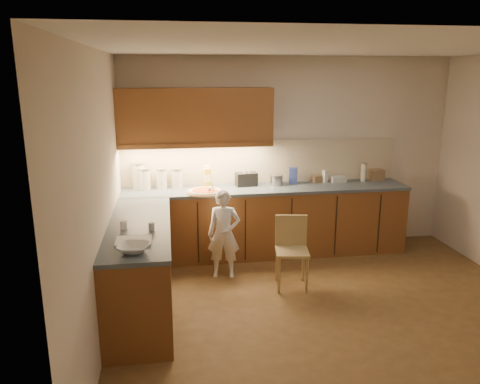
{
  "coord_description": "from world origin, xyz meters",
  "views": [
    {
      "loc": [
        -1.63,
        -4.14,
        2.39
      ],
      "look_at": [
        -0.8,
        1.2,
        1.0
      ],
      "focal_mm": 35.0,
      "sensor_mm": 36.0,
      "label": 1
    }
  ],
  "objects": [
    {
      "name": "spice_jar_b",
      "position": [
        -1.82,
        0.18,
        0.96
      ],
      "size": [
        0.06,
        0.06,
        0.08
      ],
      "primitive_type": "cylinder",
      "rotation": [
        0.0,
        0.0,
        0.03
      ],
      "color": "silver",
      "rests_on": "l_counter"
    },
    {
      "name": "white_bottle",
      "position": [
        0.48,
        1.85,
        1.01
      ],
      "size": [
        0.08,
        0.08,
        0.17
      ],
      "primitive_type": "cube",
      "rotation": [
        0.0,
        0.0,
        0.42
      ],
      "color": "white",
      "rests_on": "l_counter"
    },
    {
      "name": "blue_box",
      "position": [
        0.03,
        1.84,
        1.03
      ],
      "size": [
        0.12,
        0.1,
        0.22
      ],
      "primitive_type": "cube",
      "rotation": [
        0.0,
        0.0,
        -0.18
      ],
      "color": "#304190",
      "rests_on": "l_counter"
    },
    {
      "name": "canister_d",
      "position": [
        -1.53,
        1.87,
        1.05
      ],
      "size": [
        0.16,
        0.16,
        0.26
      ],
      "rotation": [
        0.0,
        0.0,
        -0.41
      ],
      "color": "silver",
      "rests_on": "l_counter"
    },
    {
      "name": "mixing_bowl",
      "position": [
        -1.95,
        -0.36,
        0.95
      ],
      "size": [
        0.33,
        0.33,
        0.06
      ],
      "primitive_type": "imported",
      "rotation": [
        0.0,
        0.0,
        -0.27
      ],
      "color": "white",
      "rests_on": "l_counter"
    },
    {
      "name": "dough_cloth",
      "position": [
        -1.97,
        -0.12,
        0.93
      ],
      "size": [
        0.31,
        0.25,
        0.02
      ],
      "primitive_type": "cube",
      "rotation": [
        0.0,
        0.0,
        0.0
      ],
      "color": "silver",
      "rests_on": "l_counter"
    },
    {
      "name": "canister_a",
      "position": [
        -2.02,
        1.89,
        1.09
      ],
      "size": [
        0.17,
        0.17,
        0.34
      ],
      "rotation": [
        0.0,
        0.0,
        0.21
      ],
      "color": "beige",
      "rests_on": "l_counter"
    },
    {
      "name": "steel_pot",
      "position": [
        -0.21,
        1.81,
        0.99
      ],
      "size": [
        0.18,
        0.18,
        0.14
      ],
      "color": "#A7A7AB",
      "rests_on": "l_counter"
    },
    {
      "name": "oil_jug",
      "position": [
        -1.14,
        1.83,
        1.05
      ],
      "size": [
        0.11,
        0.1,
        0.29
      ],
      "rotation": [
        0.0,
        0.0,
        0.3
      ],
      "color": "gold",
      "rests_on": "l_counter"
    },
    {
      "name": "child",
      "position": [
        -1.02,
        1.06,
        0.53
      ],
      "size": [
        0.43,
        0.32,
        1.06
      ],
      "primitive_type": "imported",
      "rotation": [
        0.0,
        0.0,
        -0.17
      ],
      "color": "white",
      "rests_on": "ground"
    },
    {
      "name": "pizza_on_board",
      "position": [
        -1.19,
        1.53,
        0.94
      ],
      "size": [
        0.46,
        0.46,
        0.19
      ],
      "rotation": [
        0.0,
        0.0,
        -0.04
      ],
      "color": "tan",
      "rests_on": "l_counter"
    },
    {
      "name": "l_counter",
      "position": [
        -0.92,
        1.25,
        0.46
      ],
      "size": [
        3.77,
        2.62,
        0.92
      ],
      "color": "brown",
      "rests_on": "ground"
    },
    {
      "name": "tall_jar",
      "position": [
        1.03,
        1.83,
        1.05
      ],
      "size": [
        0.08,
        0.08,
        0.26
      ],
      "rotation": [
        0.0,
        0.0,
        0.16
      ],
      "color": "silver",
      "rests_on": "l_counter"
    },
    {
      "name": "canister_b",
      "position": [
        -1.94,
        1.84,
        1.06
      ],
      "size": [
        0.16,
        0.16,
        0.28
      ],
      "rotation": [
        0.0,
        0.0,
        0.39
      ],
      "color": "white",
      "rests_on": "l_counter"
    },
    {
      "name": "card_box_b",
      "position": [
        1.24,
        1.88,
        1.0
      ],
      "size": [
        0.21,
        0.17,
        0.15
      ],
      "primitive_type": "cube",
      "rotation": [
        0.0,
        0.0,
        0.08
      ],
      "color": "#997952",
      "rests_on": "l_counter"
    },
    {
      "name": "card_box_a",
      "position": [
        0.38,
        1.88,
        0.97
      ],
      "size": [
        0.15,
        0.12,
        0.09
      ],
      "primitive_type": "cube",
      "rotation": [
        0.0,
        0.0,
        0.26
      ],
      "color": "#957350",
      "rests_on": "l_counter"
    },
    {
      "name": "backsplash",
      "position": [
        -0.38,
        1.99,
        1.21
      ],
      "size": [
        3.75,
        0.02,
        0.58
      ],
      "primitive_type": "cube",
      "color": "beige",
      "rests_on": "l_counter"
    },
    {
      "name": "flat_pack",
      "position": [
        0.67,
        1.85,
        0.96
      ],
      "size": [
        0.2,
        0.14,
        0.08
      ],
      "primitive_type": "cube",
      "rotation": [
        0.0,
        0.0,
        0.02
      ],
      "color": "silver",
      "rests_on": "l_counter"
    },
    {
      "name": "wooden_chair",
      "position": [
        -0.28,
        0.7,
        0.47
      ],
      "size": [
        0.42,
        0.42,
        0.81
      ],
      "rotation": [
        0.0,
        0.0,
        -0.16
      ],
      "color": "tan",
      "rests_on": "ground"
    },
    {
      "name": "toaster",
      "position": [
        -0.62,
        1.83,
        1.01
      ],
      "size": [
        0.29,
        0.19,
        0.18
      ],
      "rotation": [
        0.0,
        0.0,
        0.11
      ],
      "color": "black",
      "rests_on": "l_counter"
    },
    {
      "name": "canister_c",
      "position": [
        -1.73,
        1.85,
        1.05
      ],
      "size": [
        0.14,
        0.14,
        0.27
      ],
      "rotation": [
        0.0,
        0.0,
        -0.38
      ],
      "color": "white",
      "rests_on": "l_counter"
    },
    {
      "name": "room",
      "position": [
        0.0,
        0.0,
        1.68
      ],
      "size": [
        4.54,
        4.5,
        2.62
      ],
      "color": "brown",
      "rests_on": "ground"
    },
    {
      "name": "spice_jar_a",
      "position": [
        -2.08,
        0.25,
        0.96
      ],
      "size": [
        0.07,
        0.07,
        0.09
      ],
      "primitive_type": "cylinder",
      "rotation": [
        0.0,
        0.0,
        -0.03
      ],
      "color": "white",
      "rests_on": "l_counter"
    },
    {
      "name": "upper_cabinets",
      "position": [
        -1.27,
        1.82,
        1.85
      ],
      "size": [
        1.95,
        0.36,
        0.73
      ],
      "color": "brown",
      "rests_on": "ground"
    }
  ]
}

